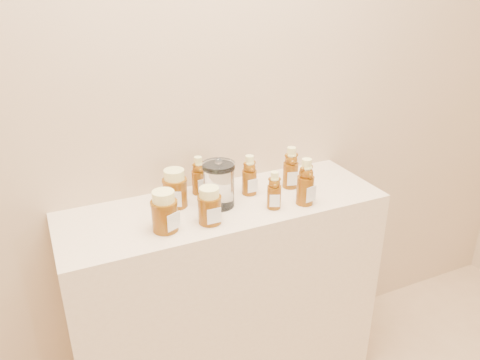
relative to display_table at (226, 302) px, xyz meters
name	(u,v)px	position (x,y,z in m)	size (l,w,h in m)	color
wall_back	(201,71)	(0.00, 0.20, 0.90)	(3.50, 0.02, 2.70)	tan
display_table	(226,302)	(0.00, 0.00, 0.00)	(1.20, 0.40, 0.90)	beige
bear_bottle_back_left	(199,173)	(-0.05, 0.13, 0.53)	(0.06, 0.06, 0.17)	#613007
bear_bottle_back_mid	(249,173)	(0.12, 0.04, 0.54)	(0.06, 0.06, 0.18)	#613007
bear_bottle_back_right	(291,165)	(0.29, 0.03, 0.54)	(0.06, 0.06, 0.19)	#613007
bear_bottle_front_left	(274,188)	(0.15, -0.10, 0.53)	(0.05, 0.05, 0.16)	#613007
bear_bottle_front_right	(306,179)	(0.27, -0.12, 0.55)	(0.07, 0.07, 0.20)	#613007
honey_jar_left	(164,211)	(-0.25, -0.09, 0.52)	(0.09, 0.09, 0.14)	#613007
honey_jar_back	(175,188)	(-0.17, 0.06, 0.52)	(0.09, 0.09, 0.14)	#613007
honey_jar_front	(210,205)	(-0.10, -0.10, 0.51)	(0.08, 0.08, 0.13)	#613007
glass_canister	(219,183)	(-0.02, 0.00, 0.54)	(0.12, 0.12, 0.18)	white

